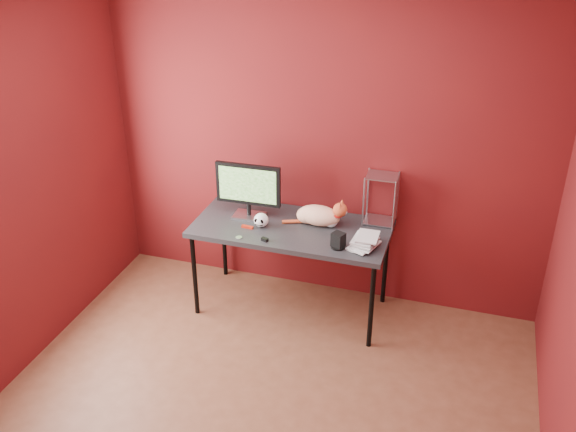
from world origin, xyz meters
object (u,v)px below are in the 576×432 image
(desk, at_px, (291,232))
(monitor, at_px, (248,188))
(speaker, at_px, (338,241))
(skull_mug, at_px, (261,220))
(book_stack, at_px, (359,180))
(cat, at_px, (319,215))

(desk, bearing_deg, monitor, 171.88)
(monitor, bearing_deg, speaker, -20.20)
(monitor, distance_m, skull_mug, 0.27)
(speaker, bearing_deg, skull_mug, -169.69)
(desk, height_order, skull_mug, skull_mug)
(speaker, bearing_deg, book_stack, 61.26)
(skull_mug, bearing_deg, monitor, 141.25)
(desk, height_order, speaker, speaker)
(cat, height_order, speaker, cat)
(skull_mug, height_order, book_stack, book_stack)
(cat, bearing_deg, book_stack, -29.05)
(skull_mug, distance_m, book_stack, 0.87)
(monitor, xyz_separation_m, skull_mug, (0.15, -0.13, -0.19))
(skull_mug, xyz_separation_m, book_stack, (0.74, -0.05, 0.46))
(monitor, height_order, cat, monitor)
(speaker, height_order, book_stack, book_stack)
(cat, height_order, skull_mug, cat)
(cat, xyz_separation_m, book_stack, (0.33, -0.21, 0.43))
(cat, distance_m, speaker, 0.37)
(desk, height_order, cat, cat)
(desk, height_order, book_stack, book_stack)
(monitor, bearing_deg, skull_mug, -42.54)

